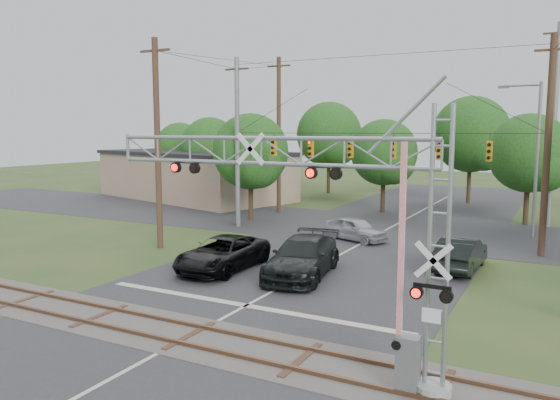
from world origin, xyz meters
The scene contains 14 objects.
ground centered at (0.00, 0.00, 0.00)m, with size 160.00×160.00×0.00m, color #2D4921.
road_main centered at (0.00, 10.00, 0.01)m, with size 14.00×90.00×0.02m, color #2C2C2F.
road_cross centered at (0.00, 24.00, 0.01)m, with size 90.00×12.00×0.02m, color #2C2C2F.
railroad_track centered at (0.00, 2.00, 0.03)m, with size 90.00×3.20×0.17m.
crossing_gantry centered at (4.76, 1.64, 4.48)m, with size 10.46×0.93×7.28m.
traffic_signal_span centered at (0.91, 20.00, 5.71)m, with size 19.34×0.36×11.50m.
pickup_black centered at (-3.86, 9.67, 0.79)m, with size 2.62×5.67×1.58m, color black.
car_dark centered at (0.01, 10.43, 0.88)m, with size 2.47×6.09×1.77m, color black.
sedan_silver centered at (-0.66, 19.26, 0.71)m, with size 1.67×4.16×1.42m, color #98999F.
suv_dark centered at (6.21, 14.97, 0.79)m, with size 1.66×4.77×1.57m, color black.
commercial_building centered at (-21.90, 31.68, 2.31)m, with size 21.69×15.06×4.61m.
streetlight centered at (8.59, 25.51, 5.36)m, with size 2.55×0.27×9.58m.
utility_poles centered at (2.82, 23.31, 6.31)m, with size 23.85×28.56×13.75m.
treeline centered at (-0.34, 32.92, 5.50)m, with size 52.99×30.33×9.72m.
Camera 1 is at (10.50, -11.59, 6.64)m, focal length 35.00 mm.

